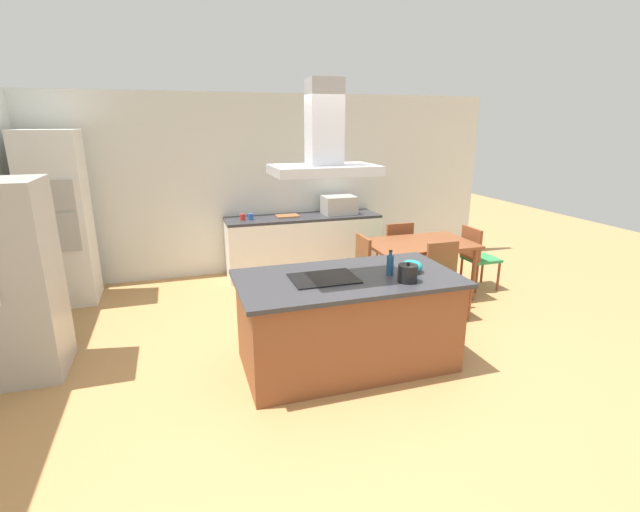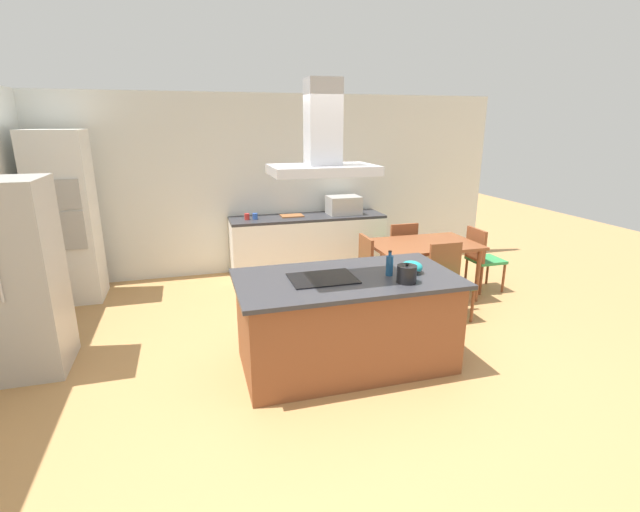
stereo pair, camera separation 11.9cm
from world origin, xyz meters
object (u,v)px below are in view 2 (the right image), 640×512
(tea_kettle, at_px, (407,274))
(chair_facing_island, at_px, (449,276))
(chair_at_left_end, at_px, (358,266))
(countertop_microwave, at_px, (344,205))
(olive_oil_bottle, at_px, (390,265))
(coffee_mug_red, at_px, (247,217))
(chair_at_right_end, at_px, (481,255))
(range_hood, at_px, (323,144))
(mixing_bowl, at_px, (412,267))
(dining_table, at_px, (423,249))
(cutting_board, at_px, (292,216))
(coffee_mug_blue, at_px, (255,216))
(chair_facing_back_wall, at_px, (400,248))
(cooktop, at_px, (323,278))
(refrigerator, at_px, (10,279))
(wall_oven_stack, at_px, (66,218))

(tea_kettle, distance_m, chair_facing_island, 1.61)
(chair_at_left_end, bearing_deg, countertop_microwave, 78.32)
(olive_oil_bottle, xyz_separation_m, coffee_mug_red, (-0.95, 2.94, -0.06))
(chair_at_right_end, relative_size, range_hood, 0.99)
(mixing_bowl, relative_size, dining_table, 0.15)
(cutting_board, xyz_separation_m, dining_table, (1.44, -1.50, -0.24))
(coffee_mug_blue, bearing_deg, olive_oil_bottle, -74.21)
(countertop_microwave, distance_m, range_hood, 3.29)
(olive_oil_bottle, relative_size, chair_facing_back_wall, 0.27)
(range_hood, bearing_deg, cooktop, 0.00)
(chair_at_right_end, bearing_deg, coffee_mug_red, 154.72)
(refrigerator, height_order, chair_at_right_end, refrigerator)
(mixing_bowl, xyz_separation_m, cutting_board, (-0.49, 2.99, -0.05))
(refrigerator, height_order, chair_at_left_end, refrigerator)
(dining_table, bearing_deg, wall_oven_stack, 164.82)
(tea_kettle, relative_size, chair_at_left_end, 0.26)
(tea_kettle, distance_m, wall_oven_stack, 4.47)
(mixing_bowl, distance_m, chair_facing_back_wall, 2.40)
(chair_at_right_end, bearing_deg, tea_kettle, -139.54)
(olive_oil_bottle, distance_m, wall_oven_stack, 4.27)
(mixing_bowl, distance_m, wall_oven_stack, 4.45)
(chair_facing_island, bearing_deg, tea_kettle, -136.28)
(tea_kettle, relative_size, countertop_microwave, 0.46)
(tea_kettle, xyz_separation_m, chair_at_right_end, (2.03, 1.73, -0.47))
(tea_kettle, bearing_deg, chair_at_left_end, 83.46)
(range_hood, bearing_deg, chair_facing_island, 22.95)
(cooktop, height_order, chair_facing_back_wall, cooktop)
(range_hood, bearing_deg, olive_oil_bottle, -6.79)
(coffee_mug_red, distance_m, dining_table, 2.58)
(mixing_bowl, bearing_deg, chair_at_left_end, 88.89)
(olive_oil_bottle, xyz_separation_m, chair_facing_island, (1.18, 0.84, -0.49))
(countertop_microwave, bearing_deg, cooktop, -112.52)
(cooktop, distance_m, mixing_bowl, 0.87)
(olive_oil_bottle, xyz_separation_m, chair_at_left_end, (0.27, 1.51, -0.49))
(chair_facing_back_wall, relative_size, chair_at_right_end, 1.00)
(coffee_mug_red, bearing_deg, tea_kettle, -72.22)
(mixing_bowl, bearing_deg, chair_at_right_end, 38.76)
(tea_kettle, relative_size, chair_at_right_end, 0.26)
(chair_facing_island, relative_size, range_hood, 0.99)
(chair_at_left_end, bearing_deg, chair_facing_back_wall, 36.01)
(tea_kettle, xyz_separation_m, countertop_microwave, (0.50, 3.18, 0.06))
(cooktop, relative_size, chair_facing_island, 0.67)
(cooktop, xyz_separation_m, chair_facing_island, (1.81, 0.77, -0.40))
(cutting_board, xyz_separation_m, refrigerator, (-3.12, -2.18, 0.00))
(mixing_bowl, relative_size, wall_oven_stack, 0.10)
(cutting_board, xyz_separation_m, chair_facing_island, (1.44, -2.16, -0.40))
(mixing_bowl, bearing_deg, cooktop, 175.96)
(chair_at_left_end, xyz_separation_m, chair_facing_island, (0.92, -0.67, 0.00))
(wall_oven_stack, bearing_deg, countertop_microwave, 3.47)
(dining_table, bearing_deg, coffee_mug_red, 145.97)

